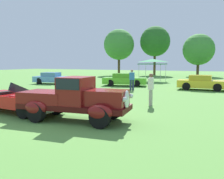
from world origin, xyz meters
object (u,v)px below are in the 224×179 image
at_px(canopy_tent_left_field, 153,61).
at_px(show_car_skyblue, 52,78).
at_px(show_car_yellow, 202,83).
at_px(spectator_by_row, 151,88).
at_px(show_car_lime, 124,80).
at_px(feature_pickup_truck, 75,98).
at_px(spectator_between_cars, 132,79).
at_px(neighbor_convertible, 19,100).

bearing_deg(canopy_tent_left_field, show_car_skyblue, -137.04).
relative_size(show_car_yellow, canopy_tent_left_field, 1.35).
bearing_deg(spectator_by_row, canopy_tent_left_field, 105.99).
distance_m(show_car_lime, show_car_yellow, 7.16).
bearing_deg(show_car_lime, spectator_by_row, -59.51).
relative_size(show_car_yellow, spectator_by_row, 2.31).
bearing_deg(canopy_tent_left_field, feature_pickup_truck, -82.02).
relative_size(feature_pickup_truck, show_car_lime, 1.01).
bearing_deg(show_car_skyblue, show_car_yellow, 3.81).
distance_m(show_car_skyblue, show_car_yellow, 14.99).
distance_m(feature_pickup_truck, show_car_skyblue, 16.76).
distance_m(spectator_between_cars, spectator_by_row, 6.88).
height_order(show_car_lime, spectator_between_cars, spectator_between_cars).
xyz_separation_m(show_car_skyblue, canopy_tent_left_field, (8.68, 8.08, 1.82)).
height_order(show_car_lime, canopy_tent_left_field, canopy_tent_left_field).
bearing_deg(canopy_tent_left_field, spectator_between_cars, -83.27).
bearing_deg(show_car_yellow, show_car_skyblue, -176.19).
relative_size(show_car_lime, canopy_tent_left_field, 1.55).
distance_m(neighbor_convertible, spectator_by_row, 6.46).
xyz_separation_m(feature_pickup_truck, show_car_skyblue, (-11.52, 12.18, -0.27)).
bearing_deg(spectator_between_cars, canopy_tent_left_field, 96.73).
bearing_deg(spectator_by_row, show_car_yellow, 78.92).
relative_size(neighbor_convertible, show_car_yellow, 1.12).
distance_m(feature_pickup_truck, spectator_between_cars, 10.50).
height_order(neighbor_convertible, spectator_by_row, spectator_by_row).
xyz_separation_m(show_car_lime, spectator_between_cars, (2.04, -3.22, 0.31)).
bearing_deg(spectator_between_cars, spectator_by_row, -60.53).
distance_m(spectator_by_row, canopy_tent_left_field, 16.60).
relative_size(show_car_skyblue, spectator_by_row, 2.43).
bearing_deg(spectator_by_row, show_car_lime, 120.49).
xyz_separation_m(spectator_between_cars, spectator_by_row, (3.39, -5.99, 0.00)).
height_order(show_car_skyblue, canopy_tent_left_field, canopy_tent_left_field).
xyz_separation_m(show_car_yellow, spectator_between_cars, (-5.11, -2.81, 0.32)).
bearing_deg(feature_pickup_truck, spectator_between_cars, 99.16).
bearing_deg(neighbor_convertible, show_car_lime, 92.27).
xyz_separation_m(feature_pickup_truck, show_car_lime, (-3.71, 13.58, -0.27)).
distance_m(feature_pickup_truck, neighbor_convertible, 3.19).
xyz_separation_m(show_car_lime, canopy_tent_left_field, (0.87, 6.68, 1.82)).
distance_m(show_car_skyblue, canopy_tent_left_field, 12.00).
bearing_deg(spectator_between_cars, neighbor_convertible, -98.40).
xyz_separation_m(feature_pickup_truck, spectator_by_row, (1.72, 4.37, 0.05)).
bearing_deg(spectator_by_row, spectator_between_cars, 119.47).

